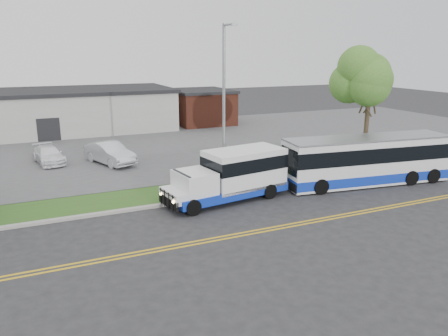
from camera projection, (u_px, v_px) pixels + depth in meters
name	position (u px, v px, depth m)	size (l,w,h in m)	color
ground	(194.00, 209.00, 23.11)	(140.00, 140.00, 0.00)	#28282B
lane_line_north	(223.00, 236.00, 19.71)	(70.00, 0.12, 0.01)	gold
lane_line_south	(226.00, 239.00, 19.45)	(70.00, 0.12, 0.01)	gold
curb	(187.00, 201.00, 24.06)	(80.00, 0.30, 0.15)	#9E9B93
verge	(177.00, 193.00, 25.65)	(80.00, 3.30, 0.10)	#2F551C
parking_lot	(126.00, 146.00, 38.09)	(80.00, 25.00, 0.10)	#4C4C4F
commercial_building	(45.00, 112.00, 44.00)	(25.40, 10.40, 4.35)	#9E9E99
brick_wing	(201.00, 107.00, 49.66)	(6.30, 7.30, 3.90)	brown
tree_east	(370.00, 80.00, 29.65)	(5.20, 5.20, 8.33)	#37281E
streetlight_near	(224.00, 102.00, 25.34)	(0.35, 1.53, 9.50)	gray
shuttle_bus	(234.00, 173.00, 24.40)	(7.45, 3.34, 2.76)	#1030B2
transit_bus	(367.00, 160.00, 27.24)	(10.96, 3.78, 2.98)	white
parked_car_a	(110.00, 153.00, 31.86)	(1.67, 4.78, 1.58)	silver
parked_car_b	(49.00, 155.00, 32.07)	(1.72, 4.22, 1.23)	white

